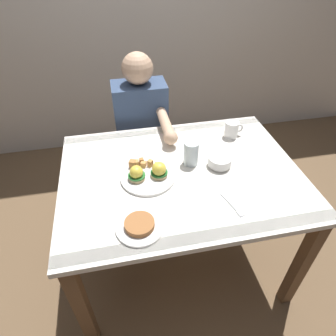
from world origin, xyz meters
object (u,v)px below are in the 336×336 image
Objects in this scene: fork at (233,206)px; coffee_mug at (232,129)px; fruit_bowl at (220,161)px; water_glass_near at (191,154)px; side_plate at (140,226)px; eggs_benedict_plate at (148,174)px; diner_person at (142,128)px; dining_table at (181,188)px.

coffee_mug is at bearing 70.03° from fork.
coffee_mug is at bearing 57.40° from fruit_bowl.
water_glass_near is (-0.30, -0.20, 0.00)m from coffee_mug.
water_glass_near is at bearing 107.49° from fork.
side_plate is at bearing -175.21° from fork.
eggs_benedict_plate is 0.25m from water_glass_near.
eggs_benedict_plate is at bearing 142.29° from fork.
water_glass_near is at bearing -70.73° from diner_person.
fork is at bearing -72.51° from water_glass_near.
dining_table is at bearing -176.34° from fruit_bowl.
fruit_bowl is at bearing -60.83° from diner_person.
dining_table is 1.05× the size of diner_person.
dining_table is 0.34m from fork.
fruit_bowl is at bearing 3.66° from dining_table.
dining_table is 0.25m from fruit_bowl.
diner_person reaches higher than dining_table.
coffee_mug is at bearing 42.74° from side_plate.
side_plate is (-0.31, -0.37, -0.04)m from water_glass_near.
fruit_bowl is at bearing -122.60° from coffee_mug.
coffee_mug reaches higher than fork.
coffee_mug is at bearing 33.31° from water_glass_near.
fork is at bearing -71.41° from diner_person.
fork is (0.17, -0.27, 0.11)m from dining_table.
fork is (0.34, -0.26, -0.02)m from eggs_benedict_plate.
water_glass_near is at bearing 16.72° from eggs_benedict_plate.
fruit_bowl is 0.29m from fork.
diner_person is (-0.19, 0.54, -0.14)m from water_glass_near.
fruit_bowl is 0.56m from side_plate.
fruit_bowl is 0.68m from diner_person.
side_plate is at bearing -129.16° from dining_table.
coffee_mug is (0.53, 0.27, 0.02)m from eggs_benedict_plate.
water_glass_near is (-0.11, 0.34, 0.05)m from fork.
fork is 0.42m from side_plate.
side_plate is 0.92m from diner_person.
dining_table is 9.30× the size of water_glass_near.
water_glass_near reaches higher than coffee_mug.
dining_table is 10.00× the size of fruit_bowl.
fruit_bowl is (0.38, 0.02, 0.00)m from eggs_benedict_plate.
eggs_benedict_plate reaches higher than fork.
fruit_bowl is 0.78× the size of fork.
fork is 0.77× the size of side_plate.
eggs_benedict_plate is at bearing -163.28° from water_glass_near.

